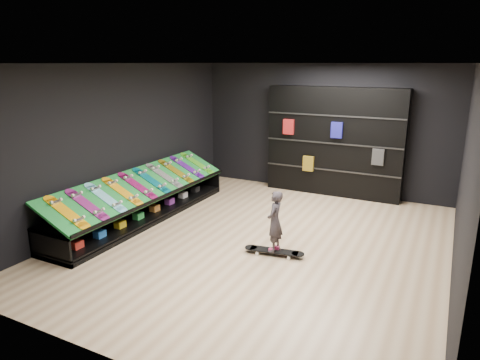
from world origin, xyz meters
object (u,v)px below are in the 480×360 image
at_px(back_shelving, 334,142).
at_px(child, 274,233).
at_px(floor_skateboard, 274,253).
at_px(display_rack, 144,206).

bearing_deg(back_shelving, child, -88.66).
distance_m(back_shelving, child, 3.82).
xyz_separation_m(floor_skateboard, child, (0.00, 0.00, 0.34)).
xyz_separation_m(back_shelving, child, (0.09, -3.72, -0.86)).
height_order(display_rack, back_shelving, back_shelving).
bearing_deg(floor_skateboard, back_shelving, 82.44).
height_order(back_shelving, floor_skateboard, back_shelving).
bearing_deg(display_rack, child, -7.66).
xyz_separation_m(display_rack, back_shelving, (2.89, 3.32, 1.00)).
relative_size(back_shelving, child, 5.22).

